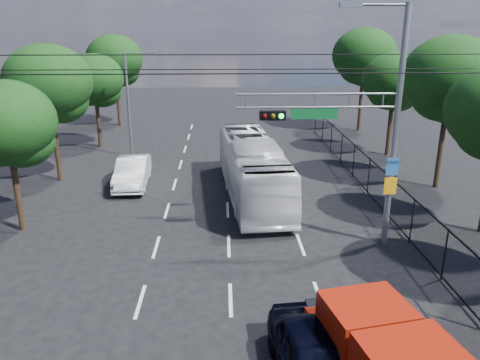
{
  "coord_description": "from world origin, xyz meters",
  "views": [
    {
      "loc": [
        -0.19,
        -9.55,
        8.72
      ],
      "look_at": [
        0.47,
        8.23,
        2.8
      ],
      "focal_mm": 35.0,
      "sensor_mm": 36.0,
      "label": 1
    }
  ],
  "objects_px": {
    "navy_hatchback": "(313,360)",
    "white_bus": "(253,168)",
    "signal_mast": "(365,120)",
    "white_van": "(132,172)"
  },
  "relations": [
    {
      "from": "signal_mast",
      "to": "white_van",
      "type": "distance_m",
      "value": 14.0
    },
    {
      "from": "navy_hatchback",
      "to": "white_bus",
      "type": "height_order",
      "value": "white_bus"
    },
    {
      "from": "white_bus",
      "to": "white_van",
      "type": "height_order",
      "value": "white_bus"
    },
    {
      "from": "signal_mast",
      "to": "navy_hatchback",
      "type": "distance_m",
      "value": 9.68
    },
    {
      "from": "white_van",
      "to": "signal_mast",
      "type": "bearing_deg",
      "value": -39.52
    },
    {
      "from": "navy_hatchback",
      "to": "signal_mast",
      "type": "bearing_deg",
      "value": 61.4
    },
    {
      "from": "navy_hatchback",
      "to": "white_bus",
      "type": "relative_size",
      "value": 0.39
    },
    {
      "from": "navy_hatchback",
      "to": "white_van",
      "type": "xyz_separation_m",
      "value": [
        -7.35,
        15.86,
        0.06
      ]
    },
    {
      "from": "navy_hatchback",
      "to": "white_bus",
      "type": "distance_m",
      "value": 13.96
    },
    {
      "from": "signal_mast",
      "to": "white_van",
      "type": "xyz_separation_m",
      "value": [
        -10.63,
        7.95,
        -4.45
      ]
    }
  ]
}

